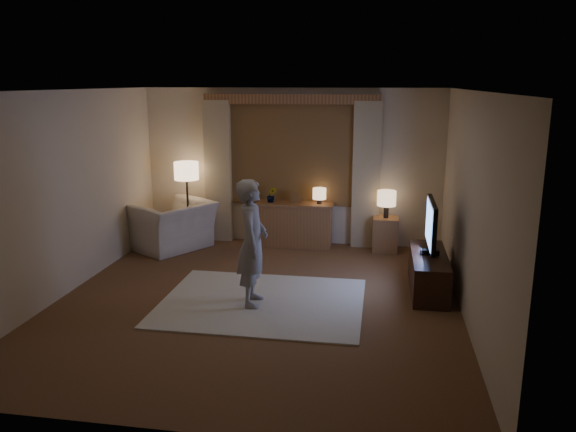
% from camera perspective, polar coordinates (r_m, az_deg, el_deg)
% --- Properties ---
extents(room, '(5.04, 5.54, 2.64)m').
position_cam_1_polar(room, '(7.26, -2.45, 2.66)').
color(room, brown).
rests_on(room, ground).
extents(rug, '(2.50, 2.00, 0.02)m').
position_cam_1_polar(rug, '(7.11, -2.64, -8.73)').
color(rug, beige).
rests_on(rug, floor).
extents(sideboard, '(1.20, 0.40, 0.70)m').
position_cam_1_polar(sideboard, '(9.38, 0.74, -0.99)').
color(sideboard, brown).
rests_on(sideboard, floor).
extents(picture_frame, '(0.16, 0.02, 0.20)m').
position_cam_1_polar(picture_frame, '(9.27, 0.74, 1.70)').
color(picture_frame, brown).
rests_on(picture_frame, sideboard).
extents(plant, '(0.17, 0.13, 0.30)m').
position_cam_1_polar(plant, '(9.33, -1.68, 2.09)').
color(plant, '#999999').
rests_on(plant, sideboard).
extents(table_lamp_sideboard, '(0.22, 0.22, 0.30)m').
position_cam_1_polar(table_lamp_sideboard, '(9.20, 3.21, 2.21)').
color(table_lamp_sideboard, black).
rests_on(table_lamp_sideboard, sideboard).
extents(floor_lamp, '(0.41, 0.41, 1.39)m').
position_cam_1_polar(floor_lamp, '(9.55, -10.27, 4.09)').
color(floor_lamp, black).
rests_on(floor_lamp, floor).
extents(armchair, '(1.52, 1.57, 0.78)m').
position_cam_1_polar(armchair, '(9.41, -11.69, -0.97)').
color(armchair, beige).
rests_on(armchair, floor).
extents(side_table, '(0.40, 0.40, 0.56)m').
position_cam_1_polar(side_table, '(9.25, 9.84, -1.85)').
color(side_table, brown).
rests_on(side_table, floor).
extents(table_lamp_side, '(0.30, 0.30, 0.44)m').
position_cam_1_polar(table_lamp_side, '(9.11, 9.99, 1.72)').
color(table_lamp_side, black).
rests_on(table_lamp_side, side_table).
extents(tv_stand, '(0.45, 1.40, 0.50)m').
position_cam_1_polar(tv_stand, '(7.65, 14.07, -5.59)').
color(tv_stand, black).
rests_on(tv_stand, floor).
extents(tv, '(0.24, 0.99, 0.71)m').
position_cam_1_polar(tv, '(7.47, 14.34, -0.92)').
color(tv, black).
rests_on(tv, tv_stand).
extents(person, '(0.43, 0.60, 1.56)m').
position_cam_1_polar(person, '(6.80, -3.64, -2.73)').
color(person, gray).
rests_on(person, rug).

